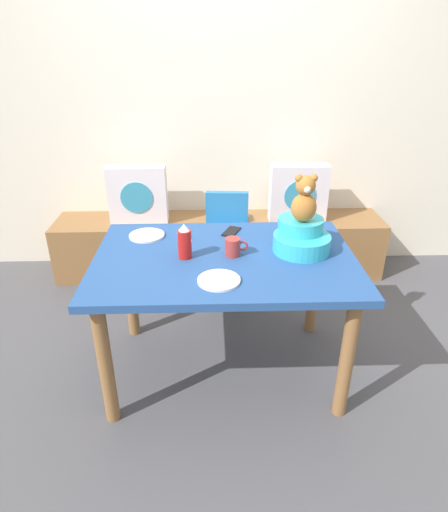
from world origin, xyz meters
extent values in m
plane|color=#4C4C51|center=(0.00, 0.00, 0.00)|extent=(8.00, 8.00, 0.00)
cube|color=silver|center=(0.00, 1.47, 1.30)|extent=(4.40, 0.10, 2.60)
cube|color=olive|center=(0.00, 1.20, 0.23)|extent=(2.60, 0.44, 0.46)
cube|color=silver|center=(-0.62, 1.18, 0.68)|extent=(0.44, 0.14, 0.44)
cylinder|color=teal|center=(-0.62, 1.11, 0.68)|extent=(0.24, 0.01, 0.24)
cube|color=silver|center=(0.61, 1.18, 0.68)|extent=(0.44, 0.14, 0.44)
cylinder|color=teal|center=(0.61, 1.11, 0.68)|extent=(0.24, 0.01, 0.24)
cube|color=teal|center=(0.13, 1.20, 0.49)|extent=(0.20, 0.14, 0.05)
cube|color=#264C8C|center=(0.00, 0.00, 0.72)|extent=(1.35, 0.90, 0.04)
cylinder|color=olive|center=(-0.58, -0.36, 0.35)|extent=(0.07, 0.07, 0.70)
cylinder|color=olive|center=(0.58, -0.36, 0.35)|extent=(0.07, 0.07, 0.70)
cylinder|color=olive|center=(-0.58, 0.36, 0.35)|extent=(0.07, 0.07, 0.70)
cylinder|color=olive|center=(0.58, 0.36, 0.35)|extent=(0.07, 0.07, 0.70)
cylinder|color=#2672B2|center=(0.04, 0.75, 0.51)|extent=(0.34, 0.34, 0.10)
cube|color=#2672B2|center=(0.05, 0.89, 0.67)|extent=(0.30, 0.07, 0.24)
cube|color=white|center=(0.02, 0.57, 0.58)|extent=(0.31, 0.22, 0.02)
cylinder|color=silver|center=(-0.10, 0.61, 0.23)|extent=(0.03, 0.03, 0.46)
cylinder|color=silver|center=(0.18, 0.61, 0.23)|extent=(0.03, 0.03, 0.46)
cylinder|color=silver|center=(-0.10, 0.89, 0.23)|extent=(0.03, 0.03, 0.46)
cylinder|color=silver|center=(0.18, 0.89, 0.23)|extent=(0.03, 0.03, 0.46)
cylinder|color=#2FB2C4|center=(0.41, 0.05, 0.79)|extent=(0.30, 0.30, 0.09)
cylinder|color=#2FB2C4|center=(0.41, 0.11, 0.86)|extent=(0.24, 0.24, 0.07)
ellipsoid|color=#B36D2E|center=(0.41, 0.07, 0.97)|extent=(0.13, 0.11, 0.15)
sphere|color=#B36D2E|center=(0.41, 0.07, 1.09)|extent=(0.10, 0.10, 0.10)
sphere|color=beige|center=(0.41, 0.03, 1.08)|extent=(0.04, 0.04, 0.04)
sphere|color=#B36D2E|center=(0.37, 0.07, 1.13)|extent=(0.04, 0.04, 0.04)
sphere|color=#B36D2E|center=(0.44, 0.07, 1.13)|extent=(0.04, 0.04, 0.04)
cylinder|color=red|center=(-0.20, -0.01, 0.81)|extent=(0.07, 0.07, 0.15)
cone|color=white|center=(-0.20, -0.01, 0.91)|extent=(0.06, 0.06, 0.03)
cylinder|color=#9E332D|center=(0.04, 0.01, 0.79)|extent=(0.08, 0.08, 0.09)
torus|color=#9E332D|center=(0.09, 0.01, 0.79)|extent=(0.06, 0.01, 0.06)
cylinder|color=white|center=(-0.04, -0.26, 0.75)|extent=(0.20, 0.20, 0.01)
cylinder|color=white|center=(-0.43, 0.26, 0.75)|extent=(0.20, 0.20, 0.01)
cube|color=black|center=(0.05, 0.31, 0.74)|extent=(0.12, 0.16, 0.01)
cube|color=silver|center=(-0.19, 0.26, 0.74)|extent=(0.04, 0.17, 0.01)
camera|label=1|loc=(-0.07, -1.98, 1.74)|focal=30.17mm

